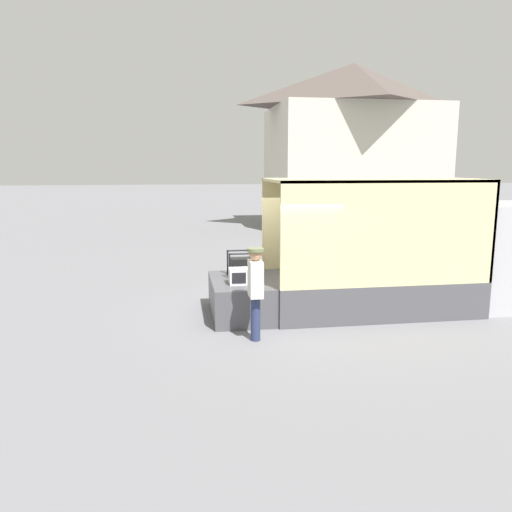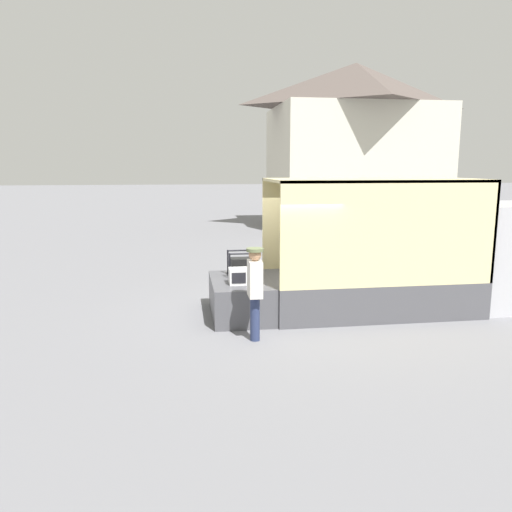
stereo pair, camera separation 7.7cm
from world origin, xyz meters
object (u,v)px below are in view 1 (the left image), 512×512
Objects in this scene: microwave at (240,276)px; portable_generator at (244,267)px; worker_person at (256,284)px; box_truck at (442,265)px.

portable_generator is (0.17, 0.76, 0.05)m from microwave.
portable_generator is 2.00m from worker_person.
box_truck reaches higher than portable_generator.
microwave is at bearing -175.46° from box_truck.
box_truck reaches higher than worker_person.
portable_generator reaches higher than microwave.
box_truck is 4.75m from microwave.
portable_generator is at bearing 175.23° from box_truck.
box_truck is 10.02× the size of portable_generator.
worker_person is (-0.04, -2.00, 0.07)m from portable_generator.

